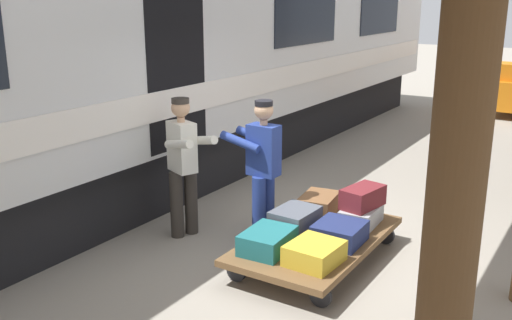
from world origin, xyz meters
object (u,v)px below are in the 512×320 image
at_px(suitcase_navy_fabric, 340,233).
at_px(suitcase_brown_leather, 319,205).
at_px(suitcase_slate_roller, 295,220).
at_px(porter_by_door, 183,163).
at_px(luggage_cart, 316,240).
at_px(suitcase_maroon_trunk, 363,197).
at_px(porter_in_overalls, 262,166).
at_px(suitcase_yellow_case, 315,253).
at_px(suitcase_gray_aluminum, 361,216).
at_px(suitcase_teal_softside, 268,241).
at_px(train_car, 93,55).

bearing_deg(suitcase_navy_fabric, suitcase_brown_leather, -47.56).
relative_size(suitcase_slate_roller, porter_by_door, 0.32).
height_order(luggage_cart, suitcase_brown_leather, suitcase_brown_leather).
height_order(suitcase_maroon_trunk, porter_in_overalls, porter_in_overalls).
distance_m(suitcase_yellow_case, suitcase_gray_aluminum, 1.19).
height_order(suitcase_teal_softside, porter_in_overalls, porter_in_overalls).
bearing_deg(porter_by_door, suitcase_yellow_case, 168.71).
bearing_deg(suitcase_teal_softside, suitcase_navy_fabric, -132.44).
distance_m(suitcase_navy_fabric, suitcase_slate_roller, 0.54).
height_order(luggage_cart, suitcase_teal_softside, suitcase_teal_softside).
xyz_separation_m(train_car, porter_in_overalls, (-2.81, 0.09, -1.14)).
xyz_separation_m(suitcase_yellow_case, porter_in_overalls, (1.10, -0.79, 0.53)).
relative_size(suitcase_yellow_case, suitcase_gray_aluminum, 0.91).
height_order(suitcase_slate_roller, suitcase_maroon_trunk, suitcase_maroon_trunk).
bearing_deg(porter_by_door, train_car, -14.01).
relative_size(suitcase_navy_fabric, suitcase_brown_leather, 0.95).
height_order(suitcase_gray_aluminum, suitcase_maroon_trunk, suitcase_maroon_trunk).
height_order(suitcase_navy_fabric, porter_in_overalls, porter_in_overalls).
xyz_separation_m(suitcase_navy_fabric, porter_by_door, (1.96, 0.20, 0.53)).
bearing_deg(suitcase_navy_fabric, porter_by_door, 5.88).
bearing_deg(suitcase_gray_aluminum, train_car, 4.52).
bearing_deg(suitcase_teal_softside, porter_by_door, -15.43).
height_order(luggage_cart, porter_in_overalls, porter_in_overalls).
distance_m(suitcase_teal_softside, suitcase_brown_leather, 1.19).
bearing_deg(train_car, suitcase_brown_leather, -174.76).
distance_m(suitcase_teal_softside, suitcase_maroon_trunk, 1.35).
height_order(suitcase_brown_leather, porter_in_overalls, porter_in_overalls).
bearing_deg(suitcase_maroon_trunk, suitcase_teal_softside, 65.92).
height_order(porter_in_overalls, porter_by_door, same).
distance_m(suitcase_navy_fabric, suitcase_brown_leather, 0.80).
bearing_deg(porter_in_overalls, suitcase_navy_fabric, 170.04).
xyz_separation_m(luggage_cart, suitcase_brown_leather, (0.27, -0.59, 0.17)).
height_order(suitcase_navy_fabric, suitcase_teal_softside, suitcase_teal_softside).
xyz_separation_m(luggage_cart, suitcase_maroon_trunk, (-0.27, -0.62, 0.37)).
xyz_separation_m(suitcase_navy_fabric, suitcase_gray_aluminum, (0.00, -0.59, -0.00)).
xyz_separation_m(luggage_cart, porter_by_door, (1.69, 0.20, 0.68)).
bearing_deg(suitcase_navy_fabric, train_car, -4.16).
bearing_deg(porter_in_overalls, suitcase_gray_aluminum, -159.96).
bearing_deg(suitcase_maroon_trunk, porter_in_overalls, 21.23).
height_order(suitcase_slate_roller, suitcase_gray_aluminum, suitcase_slate_roller).
bearing_deg(suitcase_gray_aluminum, suitcase_slate_roller, 47.56).
xyz_separation_m(suitcase_navy_fabric, suitcase_brown_leather, (0.54, -0.59, 0.02)).
bearing_deg(suitcase_gray_aluminum, porter_in_overalls, 20.04).
relative_size(train_car, porter_in_overalls, 11.67).
bearing_deg(suitcase_brown_leather, suitcase_teal_softside, 90.00).
bearing_deg(suitcase_teal_softside, suitcase_yellow_case, 180.00).
distance_m(suitcase_maroon_trunk, porter_in_overalls, 1.22).
xyz_separation_m(suitcase_yellow_case, suitcase_navy_fabric, (0.00, -0.59, 0.00)).
relative_size(train_car, suitcase_maroon_trunk, 36.94).
relative_size(suitcase_yellow_case, porter_by_door, 0.31).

